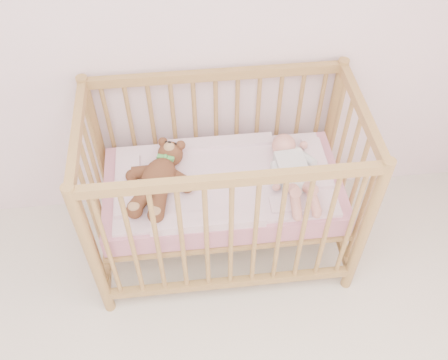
{
  "coord_description": "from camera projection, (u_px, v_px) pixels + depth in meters",
  "views": [
    {
      "loc": [
        0.18,
        -0.07,
        2.48
      ],
      "look_at": [
        0.35,
        1.55,
        0.62
      ],
      "focal_mm": 40.0,
      "sensor_mm": 36.0,
      "label": 1
    }
  ],
  "objects": [
    {
      "name": "blanket",
      "position": [
        223.0,
        180.0,
        2.55
      ],
      "size": [
        1.1,
        0.58,
        0.06
      ],
      "primitive_type": null,
      "color": "pink",
      "rests_on": "mattress"
    },
    {
      "name": "wall_back",
      "position": [
        133.0,
        1.0,
        2.19
      ],
      "size": [
        4.0,
        0.02,
        2.7
      ],
      "primitive_type": "cube",
      "color": "white",
      "rests_on": "floor"
    },
    {
      "name": "teddy_bear",
      "position": [
        159.0,
        177.0,
        2.45
      ],
      "size": [
        0.52,
        0.62,
        0.14
      ],
      "primitive_type": null,
      "rotation": [
        0.0,
        0.0,
        -0.36
      ],
      "color": "brown",
      "rests_on": "blanket"
    },
    {
      "name": "baby",
      "position": [
        292.0,
        168.0,
        2.5
      ],
      "size": [
        0.31,
        0.58,
        0.13
      ],
      "primitive_type": null,
      "rotation": [
        0.0,
        0.0,
        0.07
      ],
      "color": "silver",
      "rests_on": "blanket"
    },
    {
      "name": "mattress",
      "position": [
        223.0,
        190.0,
        2.6
      ],
      "size": [
        1.22,
        0.62,
        0.13
      ],
      "primitive_type": "cube",
      "color": "pink",
      "rests_on": "crib"
    },
    {
      "name": "crib",
      "position": [
        223.0,
        188.0,
        2.59
      ],
      "size": [
        1.36,
        0.76,
        1.0
      ],
      "primitive_type": null,
      "color": "#B1834B",
      "rests_on": "floor"
    }
  ]
}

